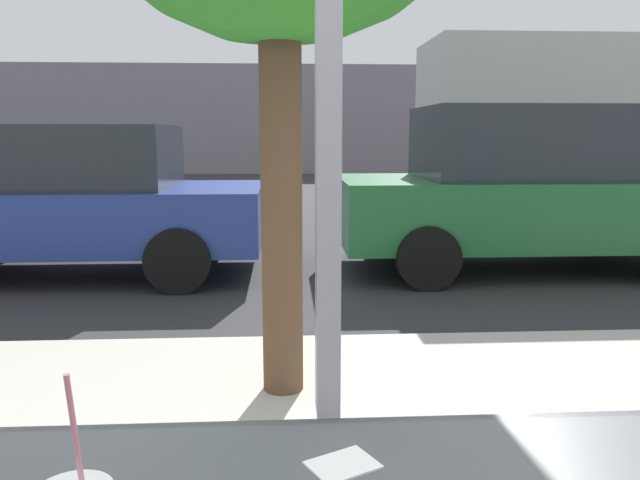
# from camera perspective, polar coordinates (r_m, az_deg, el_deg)

# --- Properties ---
(ground_plane) EXTENTS (60.00, 60.00, 0.00)m
(ground_plane) POSITION_cam_1_polar(r_m,az_deg,el_deg) (9.31, -2.70, 0.32)
(ground_plane) COLOR #2D2D30
(sidewalk_strip) EXTENTS (16.00, 2.80, 0.12)m
(sidewalk_strip) POSITION_cam_1_polar(r_m,az_deg,el_deg) (3.15, -1.36, -18.02)
(sidewalk_strip) COLOR #B2ADA3
(sidewalk_strip) RESTS_ON ground
(building_facade_far) EXTENTS (28.00, 1.20, 4.10)m
(building_facade_far) POSITION_cam_1_polar(r_m,az_deg,el_deg) (24.44, -3.15, 11.00)
(building_facade_far) COLOR gray
(building_facade_far) RESTS_ON ground
(napkin_wrapper) EXTENTS (0.15, 0.14, 0.00)m
(napkin_wrapper) POSITION_cam_1_polar(r_m,az_deg,el_deg) (1.20, 2.12, -20.00)
(napkin_wrapper) COLOR white
(napkin_wrapper) RESTS_ON window_counter
(parked_car_blue) EXTENTS (4.11, 1.99, 1.62)m
(parked_car_blue) POSITION_cam_1_polar(r_m,az_deg,el_deg) (7.22, -21.90, 3.49)
(parked_car_blue) COLOR #283D93
(parked_car_blue) RESTS_ON ground
(parked_car_green) EXTENTS (4.16, 2.01, 1.82)m
(parked_car_green) POSITION_cam_1_polar(r_m,az_deg,el_deg) (7.34, 18.12, 4.45)
(parked_car_green) COLOR #236B38
(parked_car_green) RESTS_ON ground
(box_truck) EXTENTS (7.07, 2.44, 3.21)m
(box_truck) POSITION_cam_1_polar(r_m,az_deg,el_deg) (13.04, 24.44, 9.79)
(box_truck) COLOR beige
(box_truck) RESTS_ON ground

